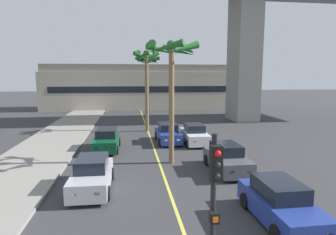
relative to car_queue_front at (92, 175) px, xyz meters
The scene contains 13 objects.
sidewalk_left 4.75m from the car_queue_front, 158.65° to the left, with size 4.80×80.00×0.15m, color gray.
lane_stripe_center 10.39m from the car_queue_front, 69.59° to the left, with size 0.14×56.00×0.01m, color #DBCC4C.
pier_building_backdrop 36.01m from the car_queue_front, 84.22° to the left, with size 31.01×8.04×7.26m.
car_queue_front is the anchor object (origin of this frame).
car_queue_second 10.61m from the car_queue_front, 62.33° to the left, with size 1.91×4.14×1.56m.
car_queue_third 8.36m from the car_queue_front, 29.40° to the right, with size 1.84×4.11×1.56m.
car_queue_fourth 11.14m from the car_queue_front, 51.15° to the left, with size 1.87×4.12×1.56m.
car_queue_fifth 7.50m from the car_queue_front, 13.90° to the left, with size 1.86×4.11×1.56m.
car_queue_sixth 7.54m from the car_queue_front, 89.09° to the left, with size 1.92×4.14×1.56m.
traffic_light_median_near 8.89m from the car_queue_front, 65.68° to the right, with size 0.24×0.37×4.20m.
palm_tree_near_median 15.84m from the car_queue_front, 76.25° to the left, with size 2.64×2.74×7.89m.
palm_tree_mid_median 7.98m from the car_queue_front, 40.58° to the left, with size 3.25×3.40×7.52m.
palm_tree_far_median 21.82m from the car_queue_front, 78.94° to the left, with size 2.99×2.98×7.79m.
Camera 1 is at (-1.80, 0.80, 5.38)m, focal length 30.65 mm.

